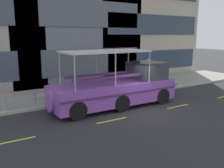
# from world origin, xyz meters

# --- Properties ---
(ground_plane) EXTENTS (120.00, 120.00, 0.00)m
(ground_plane) POSITION_xyz_m (0.00, 0.00, 0.00)
(ground_plane) COLOR #2B2B2D
(sidewalk) EXTENTS (32.00, 4.80, 0.18)m
(sidewalk) POSITION_xyz_m (0.00, 5.60, 0.09)
(sidewalk) COLOR gray
(sidewalk) RESTS_ON ground_plane
(curb_edge) EXTENTS (32.00, 0.18, 0.18)m
(curb_edge) POSITION_xyz_m (0.00, 3.11, 0.09)
(curb_edge) COLOR #B2ADA3
(curb_edge) RESTS_ON ground_plane
(lane_centreline) EXTENTS (25.80, 0.12, 0.01)m
(lane_centreline) POSITION_xyz_m (-0.00, -0.72, 0.00)
(lane_centreline) COLOR #DBD64C
(lane_centreline) RESTS_ON ground_plane
(curb_guardrail) EXTENTS (11.72, 0.09, 0.87)m
(curb_guardrail) POSITION_xyz_m (-1.06, 3.45, 0.76)
(curb_guardrail) COLOR gray
(curb_guardrail) RESTS_ON sidewalk
(parking_sign) EXTENTS (0.60, 0.12, 2.50)m
(parking_sign) POSITION_xyz_m (3.98, 4.13, 1.88)
(parking_sign) COLOR #4C4F54
(parking_sign) RESTS_ON sidewalk
(duck_tour_boat) EXTENTS (9.74, 2.56, 3.45)m
(duck_tour_boat) POSITION_xyz_m (-0.39, 1.38, 1.12)
(duck_tour_boat) COLOR purple
(duck_tour_boat) RESTS_ON ground_plane
(pedestrian_near_bow) EXTENTS (0.46, 0.25, 1.64)m
(pedestrian_near_bow) POSITION_xyz_m (2.63, 4.08, 1.17)
(pedestrian_near_bow) COLOR black
(pedestrian_near_bow) RESTS_ON sidewalk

